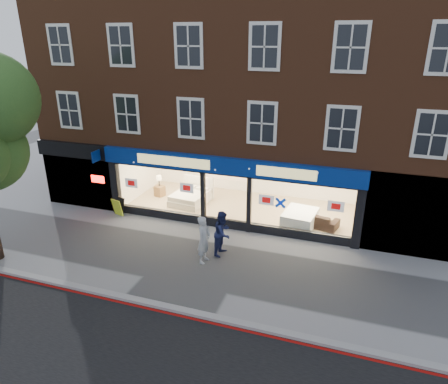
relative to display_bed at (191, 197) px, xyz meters
The scene contains 12 objects.
ground 5.62m from the display_bed, 63.69° to the right, with size 120.00×120.00×0.00m, color gray.
kerb_line 8.50m from the display_bed, 73.00° to the right, with size 60.00×0.10×0.01m, color #8C0A07.
kerb_stone 8.31m from the display_bed, 72.59° to the right, with size 60.00×0.25×0.12m, color gray.
showroom_floor 2.52m from the display_bed, ahead, with size 11.00×4.50×0.10m, color tan.
building 6.99m from the display_bed, 37.77° to the left, with size 19.00×8.26×10.30m.
display_bed is the anchor object (origin of this frame).
bedside_table 1.94m from the display_bed, behind, with size 0.45×0.45×0.55m, color brown.
mattress_stack 5.65m from the display_bed, ahead, with size 1.53×1.84×0.67m.
sofa 6.22m from the display_bed, ahead, with size 2.11×0.82×0.62m, color black.
a_board 3.60m from the display_bed, 139.85° to the right, with size 0.56×0.36×0.86m, color #B1C222.
pedestrian_grey 5.58m from the display_bed, 62.08° to the right, with size 0.67×0.44×1.85m, color #ACAFB4.
pedestrian_blue 5.19m from the display_bed, 53.31° to the right, with size 0.87×0.68×1.80m, color #191F48.
Camera 1 is at (5.02, -12.09, 7.99)m, focal length 32.00 mm.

